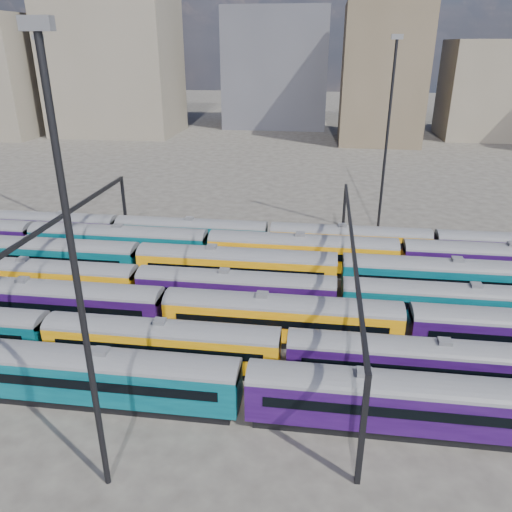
# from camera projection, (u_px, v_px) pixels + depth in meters

# --- Properties ---
(ground) EXTENTS (500.00, 500.00, 0.00)m
(ground) POSITION_uv_depth(u_px,v_px,m) (245.00, 311.00, 49.74)
(ground) COLOR #3C3732
(ground) RESTS_ON ground
(rake_1) EXTENTS (98.12, 2.88, 4.83)m
(rake_1) POSITION_uv_depth(u_px,v_px,m) (162.00, 339.00, 40.27)
(rake_1) COLOR black
(rake_1) RESTS_ON ground
(rake_2) EXTENTS (126.93, 3.09, 5.22)m
(rake_2) POSITION_uv_depth(u_px,v_px,m) (164.00, 306.00, 44.92)
(rake_2) COLOR black
(rake_2) RESTS_ON ground
(rake_3) EXTENTS (119.72, 2.92, 4.91)m
(rake_3) POSITION_uv_depth(u_px,v_px,m) (138.00, 281.00, 50.07)
(rake_3) COLOR black
(rake_3) RESTS_ON ground
(rake_4) EXTENTS (108.57, 3.18, 5.36)m
(rake_4) POSITION_uv_depth(u_px,v_px,m) (237.00, 264.00, 53.40)
(rake_4) COLOR black
(rake_4) RESTS_ON ground
(rake_5) EXTENTS (153.24, 3.20, 5.40)m
(rake_5) POSITION_uv_depth(u_px,v_px,m) (302.00, 249.00, 57.12)
(rake_5) COLOR black
(rake_5) RESTS_ON ground
(rake_6) EXTENTS (118.67, 2.90, 4.87)m
(rake_6) POSITION_uv_depth(u_px,v_px,m) (269.00, 234.00, 62.33)
(rake_6) COLOR black
(rake_6) RESTS_ON ground
(gantry_1) EXTENTS (0.35, 40.35, 8.03)m
(gantry_1) POSITION_uv_depth(u_px,v_px,m) (46.00, 237.00, 49.54)
(gantry_1) COLOR black
(gantry_1) RESTS_ON ground
(gantry_2) EXTENTS (0.35, 40.35, 8.03)m
(gantry_2) POSITION_uv_depth(u_px,v_px,m) (352.00, 253.00, 45.85)
(gantry_2) COLOR black
(gantry_2) RESTS_ON ground
(mast_1) EXTENTS (1.40, 0.50, 25.60)m
(mast_1) POSITION_uv_depth(u_px,v_px,m) (52.00, 128.00, 68.01)
(mast_1) COLOR black
(mast_1) RESTS_ON ground
(mast_2) EXTENTS (1.40, 0.50, 25.60)m
(mast_2) POSITION_uv_depth(u_px,v_px,m) (76.00, 274.00, 24.82)
(mast_2) COLOR black
(mast_2) RESTS_ON ground
(mast_3) EXTENTS (1.40, 0.50, 25.60)m
(mast_3) POSITION_uv_depth(u_px,v_px,m) (388.00, 133.00, 64.29)
(mast_3) COLOR black
(mast_3) RESTS_ON ground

